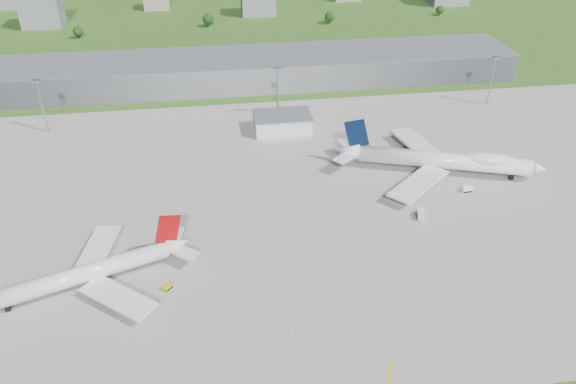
{
  "coord_description": "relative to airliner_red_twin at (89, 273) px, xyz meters",
  "views": [
    {
      "loc": [
        -22.36,
        -139.07,
        117.8
      ],
      "look_at": [
        2.7,
        31.42,
        9.0
      ],
      "focal_mm": 35.0,
      "sensor_mm": 36.0,
      "label": 1
    }
  ],
  "objects": [
    {
      "name": "ground",
      "position": [
        63.65,
        149.38,
        -4.87
      ],
      "size": [
        1400.0,
        1400.0,
        0.0
      ],
      "primitive_type": "plane",
      "color": "#325119",
      "rests_on": "ground"
    },
    {
      "name": "apron",
      "position": [
        73.65,
        39.38,
        -4.83
      ],
      "size": [
        360.0,
        190.0,
        0.08
      ],
      "primitive_type": "cube",
      "color": "gray",
      "rests_on": "ground"
    },
    {
      "name": "terminal",
      "position": [
        63.65,
        164.38,
        2.63
      ],
      "size": [
        300.0,
        42.0,
        15.0
      ],
      "primitive_type": "cube",
      "color": "slate",
      "rests_on": "ground"
    },
    {
      "name": "ops_building",
      "position": [
        73.65,
        99.38,
        -0.87
      ],
      "size": [
        26.0,
        16.0,
        8.0
      ],
      "primitive_type": "cube",
      "color": "silver",
      "rests_on": "ground"
    },
    {
      "name": "mast_west",
      "position": [
        -36.35,
        114.38,
        12.83
      ],
      "size": [
        3.5,
        2.0,
        25.9
      ],
      "color": "gray",
      "rests_on": "ground"
    },
    {
      "name": "mast_center",
      "position": [
        73.65,
        114.38,
        12.83
      ],
      "size": [
        3.5,
        2.0,
        25.9
      ],
      "color": "gray",
      "rests_on": "ground"
    },
    {
      "name": "mast_east",
      "position": [
        183.65,
        114.38,
        12.83
      ],
      "size": [
        3.5,
        2.0,
        25.9
      ],
      "color": "gray",
      "rests_on": "ground"
    },
    {
      "name": "airliner_red_twin",
      "position": [
        0.0,
        0.0,
        0.0
      ],
      "size": [
        64.48,
        48.94,
        18.3
      ],
      "rotation": [
        0.0,
        0.0,
        3.49
      ],
      "color": "white",
      "rests_on": "ground"
    },
    {
      "name": "airliner_blue_quad",
      "position": [
        133.56,
        50.09,
        1.17
      ],
      "size": [
        80.83,
        61.86,
        21.76
      ],
      "rotation": [
        0.0,
        0.0,
        -0.33
      ],
      "color": "white",
      "rests_on": "ground"
    },
    {
      "name": "tug_yellow",
      "position": [
        23.42,
        -5.28,
        -4.02
      ],
      "size": [
        3.41,
        3.57,
        1.61
      ],
      "rotation": [
        0.0,
        0.0,
        0.87
      ],
      "color": "#C3BD0B",
      "rests_on": "ground"
    },
    {
      "name": "van_white_near",
      "position": [
        113.93,
        20.49,
        -3.49
      ],
      "size": [
        3.73,
        5.91,
        2.76
      ],
      "rotation": [
        0.0,
        0.0,
        1.31
      ],
      "color": "silver",
      "rests_on": "ground"
    },
    {
      "name": "van_white_far",
      "position": [
        138.16,
        34.95,
        -3.75
      ],
      "size": [
        4.34,
        2.37,
        2.21
      ],
      "rotation": [
        0.0,
        0.0,
        0.1
      ],
      "color": "white",
      "rests_on": "ground"
    },
    {
      "name": "bldg_w",
      "position": [
        -76.35,
        299.38,
        7.13
      ],
      "size": [
        28.0,
        22.0,
        24.0
      ],
      "primitive_type": "cube",
      "color": "slate",
      "rests_on": "ground"
    },
    {
      "name": "bldg_cw",
      "position": [
        3.65,
        339.38,
        2.13
      ],
      "size": [
        20.0,
        18.0,
        14.0
      ],
      "primitive_type": "cube",
      "color": "gray",
      "rests_on": "ground"
    },
    {
      "name": "bldg_c",
      "position": [
        83.65,
        309.38,
        6.13
      ],
      "size": [
        26.0,
        20.0,
        22.0
      ],
      "primitive_type": "cube",
      "color": "slate",
      "rests_on": "ground"
    },
    {
      "name": "tree_w",
      "position": [
        -46.35,
        264.38,
        -0.02
      ],
      "size": [
        6.75,
        6.75,
        8.25
      ],
      "color": "#382314",
      "rests_on": "ground"
    },
    {
      "name": "tree_c",
      "position": [
        43.65,
        279.38,
        0.96
      ],
      "size": [
        8.1,
        8.1,
        9.9
      ],
      "color": "#382314",
      "rests_on": "ground"
    },
    {
      "name": "tree_e",
      "position": [
        133.65,
        274.38,
        0.64
      ],
      "size": [
        7.65,
        7.65,
        9.35
      ],
      "color": "#382314",
      "rests_on": "ground"
    },
    {
      "name": "tree_far_e",
      "position": [
        223.65,
        284.38,
        -0.34
      ],
      "size": [
        6.3,
        6.3,
        7.7
      ],
      "color": "#382314",
      "rests_on": "ground"
    }
  ]
}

